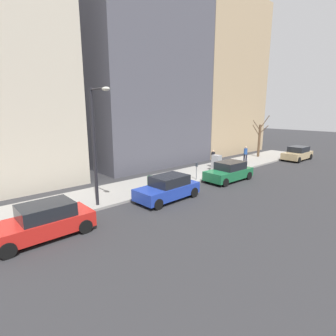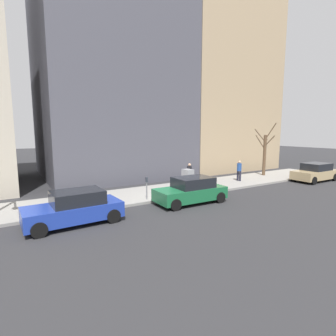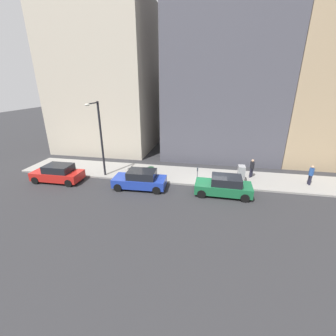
# 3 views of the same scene
# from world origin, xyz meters

# --- Properties ---
(ground_plane) EXTENTS (120.00, 120.00, 0.00)m
(ground_plane) POSITION_xyz_m (0.00, 0.00, 0.00)
(ground_plane) COLOR #2B2B2D
(sidewalk) EXTENTS (4.00, 36.00, 0.15)m
(sidewalk) POSITION_xyz_m (2.00, 0.00, 0.07)
(sidewalk) COLOR gray
(sidewalk) RESTS_ON ground
(parked_car_green) EXTENTS (1.99, 4.23, 1.52)m
(parked_car_green) POSITION_xyz_m (-1.10, -0.89, 0.74)
(parked_car_green) COLOR #196038
(parked_car_green) RESTS_ON ground
(parked_car_blue) EXTENTS (2.07, 4.27, 1.52)m
(parked_car_blue) POSITION_xyz_m (-1.18, 5.70, 0.74)
(parked_car_blue) COLOR #1E389E
(parked_car_blue) RESTS_ON ground
(parked_car_red) EXTENTS (1.95, 4.21, 1.52)m
(parked_car_red) POSITION_xyz_m (-1.23, 13.08, 0.74)
(parked_car_red) COLOR red
(parked_car_red) RESTS_ON ground
(parking_meter) EXTENTS (0.14, 0.10, 1.35)m
(parking_meter) POSITION_xyz_m (0.45, 1.23, 0.98)
(parking_meter) COLOR slate
(parking_meter) RESTS_ON sidewalk
(utility_box) EXTENTS (0.83, 0.61, 1.43)m
(utility_box) POSITION_xyz_m (1.30, -2.38, 0.85)
(utility_box) COLOR #A8A399
(utility_box) RESTS_ON sidewalk
(streetlamp) EXTENTS (1.97, 0.32, 6.50)m
(streetlamp) POSITION_xyz_m (0.28, 9.61, 4.02)
(streetlamp) COLOR black
(streetlamp) RESTS_ON sidewalk
(trash_bin) EXTENTS (0.56, 0.56, 0.90)m
(trash_bin) POSITION_xyz_m (0.90, 5.37, 0.60)
(trash_bin) COLOR #14381E
(trash_bin) RESTS_ON sidewalk
(pedestrian_near_meter) EXTENTS (0.40, 0.36, 1.66)m
(pedestrian_near_meter) POSITION_xyz_m (1.81, -7.92, 1.09)
(pedestrian_near_meter) COLOR #1E1E2D
(pedestrian_near_meter) RESTS_ON sidewalk
(pedestrian_midblock) EXTENTS (0.36, 0.36, 1.66)m
(pedestrian_midblock) POSITION_xyz_m (2.51, -3.41, 1.09)
(pedestrian_midblock) COLOR #1E1E2D
(pedestrian_midblock) RESTS_ON sidewalk
(office_block_center) EXTENTS (12.33, 12.33, 27.46)m
(office_block_center) POSITION_xyz_m (11.66, -0.59, 13.73)
(office_block_center) COLOR #4C4C56
(office_block_center) RESTS_ON ground
(office_tower_right) EXTENTS (11.36, 11.36, 17.03)m
(office_tower_right) POSITION_xyz_m (11.18, 13.33, 8.52)
(office_tower_right) COLOR #BCB29E
(office_tower_right) RESTS_ON ground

